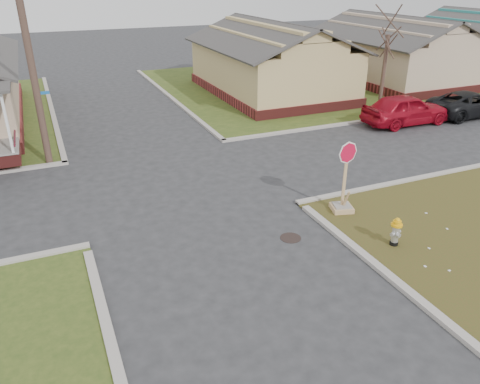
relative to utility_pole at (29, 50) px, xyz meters
name	(u,v)px	position (x,y,z in m)	size (l,w,h in m)	color
ground	(217,245)	(4.20, -8.90, -4.66)	(120.00, 120.00, 0.00)	#2A2A2D
verge_far_right	(397,75)	(26.20, 9.10, -4.64)	(37.00, 19.00, 0.05)	#34491A
curbs	(171,182)	(4.20, -3.90, -4.66)	(80.00, 40.00, 0.12)	#A8A198
manhole	(291,238)	(6.40, -9.40, -4.66)	(0.64, 0.64, 0.01)	black
side_house_yellow	(270,60)	(14.20, 7.60, -2.47)	(7.60, 11.60, 4.70)	maroon
side_house_tan	(394,51)	(24.20, 7.60, -2.47)	(7.60, 11.60, 4.70)	maroon
utility_pole	(29,50)	(0.00, 0.00, 0.00)	(1.80, 0.28, 9.00)	#3C2923
tree_mid_right	(383,73)	(18.20, 1.30, -2.51)	(0.22, 0.22, 4.20)	#3C2923
fire_hydrant	(396,230)	(8.98, -11.01, -4.12)	(0.33, 0.33, 0.89)	black
stop_sign	(343,196)	(8.83, -8.55, -4.08)	(0.70, 0.68, 2.46)	tan
red_sedan	(406,109)	(17.66, -1.44, -3.85)	(1.92, 4.77, 1.62)	#A30B1C
dark_pickup	(470,104)	(22.10, -1.58, -3.98)	(2.26, 4.91, 1.36)	black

